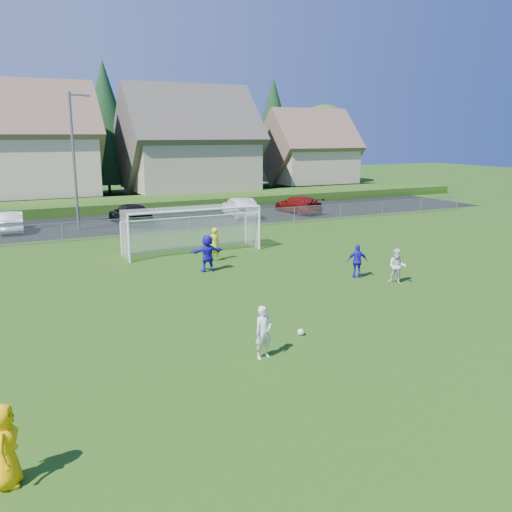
% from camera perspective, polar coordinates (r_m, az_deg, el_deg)
% --- Properties ---
extents(ground, '(160.00, 160.00, 0.00)m').
position_cam_1_polar(ground, '(16.42, 12.62, -10.36)').
color(ground, '#193D0C').
rests_on(ground, ground).
extents(asphalt_lot, '(60.00, 60.00, 0.00)m').
position_cam_1_polar(asphalt_lot, '(40.83, -12.19, 3.53)').
color(asphalt_lot, black).
rests_on(asphalt_lot, ground).
extents(grass_embankment, '(70.00, 6.00, 0.80)m').
position_cam_1_polar(grass_embankment, '(48.02, -14.43, 5.24)').
color(grass_embankment, '#1E420F').
rests_on(grass_embankment, ground).
extents(soccer_ball, '(0.22, 0.22, 0.22)m').
position_cam_1_polar(soccer_ball, '(17.69, 4.74, -7.98)').
color(soccer_ball, white).
rests_on(soccer_ball, ground).
extents(referee, '(0.68, 0.89, 1.63)m').
position_cam_1_polar(referee, '(11.42, -24.93, -17.62)').
color(referee, '#FFAF05').
rests_on(referee, ground).
extents(player_white_a, '(0.62, 0.46, 1.56)m').
position_cam_1_polar(player_white_a, '(15.73, 0.81, -8.03)').
color(player_white_a, white).
rests_on(player_white_a, ground).
extents(player_white_b, '(0.94, 0.95, 1.55)m').
position_cam_1_polar(player_white_b, '(24.11, 14.63, -1.06)').
color(player_white_b, white).
rests_on(player_white_b, ground).
extents(player_blue_a, '(0.97, 0.74, 1.53)m').
position_cam_1_polar(player_blue_a, '(24.71, 10.63, -0.55)').
color(player_blue_a, '#1F15C5').
rests_on(player_blue_a, ground).
extents(player_blue_b, '(1.66, 0.65, 1.75)m').
position_cam_1_polar(player_blue_b, '(25.51, -5.14, 0.30)').
color(player_blue_b, '#1F15C5').
rests_on(player_blue_b, ground).
extents(goalkeeper, '(0.67, 0.48, 1.71)m').
position_cam_1_polar(goalkeeper, '(27.62, -4.41, 1.24)').
color(goalkeeper, yellow).
rests_on(goalkeeper, ground).
extents(car_b, '(1.66, 4.23, 1.37)m').
position_cam_1_polar(car_b, '(39.30, -24.35, 3.33)').
color(car_b, white).
rests_on(car_b, ground).
extents(car_d, '(2.51, 5.21, 1.46)m').
position_cam_1_polar(car_d, '(39.92, -13.05, 4.34)').
color(car_d, black).
rests_on(car_d, ground).
extents(car_f, '(2.08, 4.72, 1.51)m').
position_cam_1_polar(car_f, '(42.16, -1.70, 5.13)').
color(car_f, silver).
rests_on(car_f, ground).
extents(car_g, '(2.36, 4.97, 1.40)m').
position_cam_1_polar(car_g, '(44.62, 4.45, 5.45)').
color(car_g, maroon).
rests_on(car_g, ground).
extents(soccer_goal, '(7.42, 1.90, 2.50)m').
position_cam_1_polar(soccer_goal, '(29.72, -6.88, 3.51)').
color(soccer_goal, white).
rests_on(soccer_goal, ground).
extents(chainlink_fence, '(52.06, 0.06, 1.20)m').
position_cam_1_polar(chainlink_fence, '(35.48, -10.04, 3.27)').
color(chainlink_fence, gray).
rests_on(chainlink_fence, ground).
extents(streetlight, '(1.38, 0.18, 9.00)m').
position_cam_1_polar(streetlight, '(38.04, -18.56, 9.83)').
color(streetlight, slate).
rests_on(streetlight, ground).
extents(houses_row, '(53.90, 11.45, 13.27)m').
position_cam_1_polar(houses_row, '(55.36, -14.44, 13.39)').
color(houses_row, tan).
rests_on(houses_row, ground).
extents(tree_row, '(65.98, 12.36, 13.80)m').
position_cam_1_polar(tree_row, '(61.33, -16.55, 12.78)').
color(tree_row, '#382616').
rests_on(tree_row, ground).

